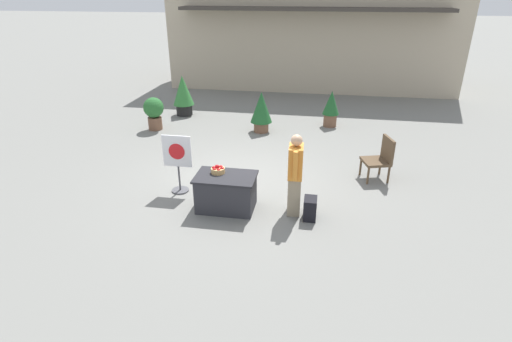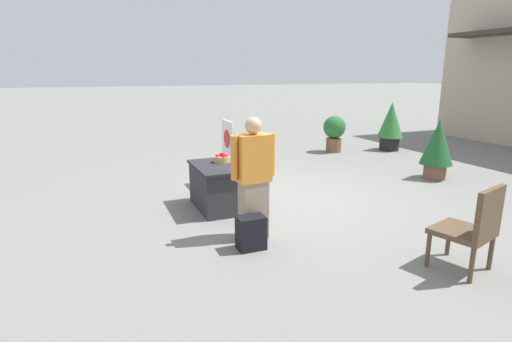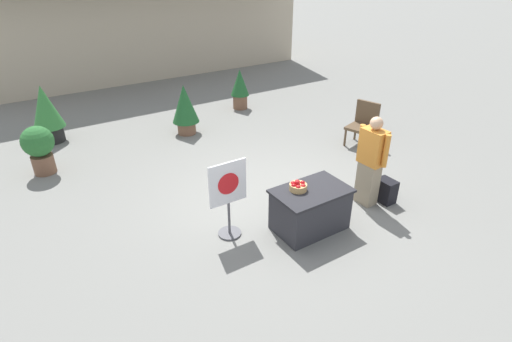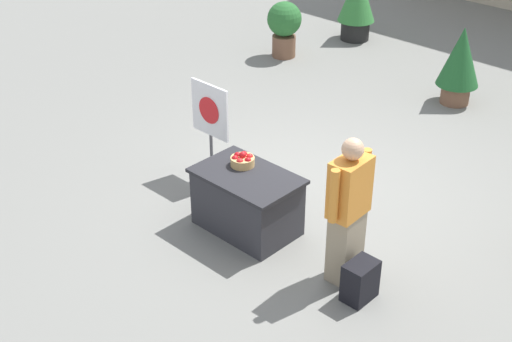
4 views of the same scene
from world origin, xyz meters
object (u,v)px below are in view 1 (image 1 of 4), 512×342
(backpack, at_px, (310,208))
(potted_plant_far_left, at_px, (261,110))
(display_table, at_px, (226,192))
(potted_plant_near_left, at_px, (183,94))
(patio_chair, at_px, (381,157))
(potted_plant_far_right, at_px, (154,111))
(apple_basket, at_px, (218,170))
(person_visitor, at_px, (295,175))
(potted_plant_near_right, at_px, (331,107))
(poster_board, at_px, (178,161))

(backpack, height_order, potted_plant_far_left, potted_plant_far_left)
(display_table, relative_size, potted_plant_far_left, 0.96)
(potted_plant_near_left, relative_size, potted_plant_far_left, 1.11)
(patio_chair, distance_m, potted_plant_far_right, 6.79)
(display_table, xyz_separation_m, patio_chair, (3.09, 1.87, 0.18))
(apple_basket, height_order, potted_plant_far_left, potted_plant_far_left)
(person_visitor, distance_m, patio_chair, 2.55)
(display_table, bearing_deg, person_visitor, 2.44)
(backpack, relative_size, potted_plant_near_right, 0.38)
(poster_board, xyz_separation_m, potted_plant_near_left, (-1.73, 5.34, 0.04))
(display_table, relative_size, potted_plant_near_left, 0.87)
(patio_chair, bearing_deg, display_table, 14.93)
(backpack, relative_size, poster_board, 0.33)
(display_table, relative_size, poster_board, 0.93)
(backpack, bearing_deg, patio_chair, 53.72)
(poster_board, bearing_deg, patio_chair, 107.58)
(person_visitor, relative_size, patio_chair, 1.62)
(person_visitor, relative_size, potted_plant_far_left, 1.32)
(backpack, height_order, patio_chair, patio_chair)
(display_table, bearing_deg, apple_basket, 147.42)
(display_table, xyz_separation_m, apple_basket, (-0.18, 0.11, 0.41))
(person_visitor, bearing_deg, potted_plant_near_left, -56.69)
(apple_basket, height_order, potted_plant_far_right, potted_plant_far_right)
(poster_board, bearing_deg, display_table, 64.87)
(potted_plant_far_right, bearing_deg, apple_basket, -53.60)
(person_visitor, xyz_separation_m, backpack, (0.32, -0.16, -0.60))
(backpack, relative_size, potted_plant_far_left, 0.35)
(potted_plant_near_left, xyz_separation_m, potted_plant_far_right, (-0.38, -1.58, -0.16))
(person_visitor, relative_size, poster_board, 1.27)
(patio_chair, xyz_separation_m, potted_plant_far_right, (-6.35, 2.42, 0.04))
(potted_plant_near_left, relative_size, potted_plant_near_right, 1.20)
(person_visitor, xyz_separation_m, potted_plant_far_right, (-4.58, 4.24, -0.24))
(apple_basket, height_order, patio_chair, patio_chair)
(poster_board, height_order, potted_plant_far_right, poster_board)
(patio_chair, relative_size, potted_plant_far_left, 0.81)
(display_table, distance_m, person_visitor, 1.39)
(potted_plant_near_right, relative_size, potted_plant_far_right, 1.13)
(poster_board, xyz_separation_m, potted_plant_near_right, (3.14, 4.95, -0.08))
(backpack, bearing_deg, poster_board, 166.94)
(potted_plant_far_left, bearing_deg, apple_basket, -91.72)
(potted_plant_near_left, bearing_deg, backpack, -53.00)
(apple_basket, xyz_separation_m, patio_chair, (3.26, 1.76, -0.24))
(patio_chair, bearing_deg, potted_plant_far_left, -57.68)
(person_visitor, bearing_deg, potted_plant_far_right, -45.26)
(potted_plant_far_right, bearing_deg, potted_plant_far_left, 5.84)
(patio_chair, distance_m, potted_plant_near_left, 7.19)
(potted_plant_near_left, height_order, potted_plant_near_right, potted_plant_near_left)
(apple_basket, height_order, potted_plant_near_right, potted_plant_near_right)
(apple_basket, relative_size, potted_plant_far_left, 0.22)
(potted_plant_near_right, xyz_separation_m, potted_plant_far_left, (-2.03, -0.87, 0.06))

